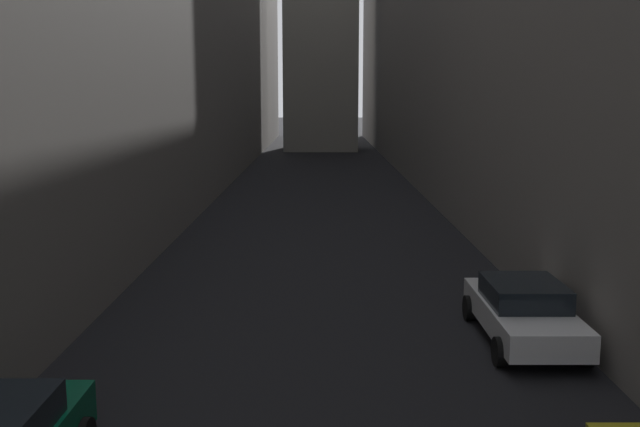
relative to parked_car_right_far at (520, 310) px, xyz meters
name	(u,v)px	position (x,y,z in m)	size (l,w,h in m)	color
ground_plane	(318,195)	(-4.40, 23.16, -0.70)	(264.00, 264.00, 0.00)	black
parked_car_right_far	(520,310)	(0.00, 0.00, 0.00)	(1.94, 4.37, 1.36)	silver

